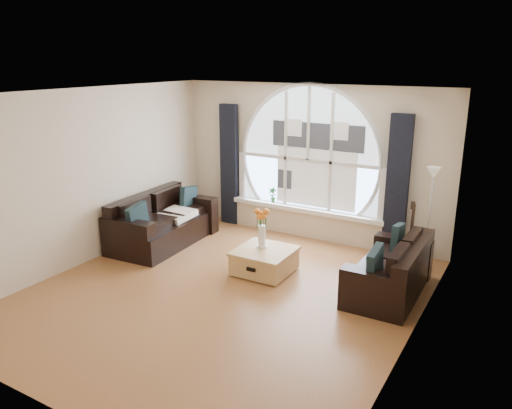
# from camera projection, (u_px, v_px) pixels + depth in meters

# --- Properties ---
(ground) EXTENTS (5.00, 5.50, 0.01)m
(ground) POSITION_uv_depth(u_px,v_px,m) (223.00, 293.00, 6.88)
(ground) COLOR brown
(ground) RESTS_ON ground
(ceiling) EXTENTS (5.00, 5.50, 0.01)m
(ceiling) POSITION_uv_depth(u_px,v_px,m) (219.00, 94.00, 6.11)
(ceiling) COLOR silver
(ceiling) RESTS_ON ground
(wall_back) EXTENTS (5.00, 0.01, 2.70)m
(wall_back) POSITION_uv_depth(u_px,v_px,m) (309.00, 162.00, 8.77)
(wall_back) COLOR beige
(wall_back) RESTS_ON ground
(wall_front) EXTENTS (5.00, 0.01, 2.70)m
(wall_front) POSITION_uv_depth(u_px,v_px,m) (38.00, 276.00, 4.22)
(wall_front) COLOR beige
(wall_front) RESTS_ON ground
(wall_left) EXTENTS (0.01, 5.50, 2.70)m
(wall_left) POSITION_uv_depth(u_px,v_px,m) (87.00, 177.00, 7.70)
(wall_left) COLOR beige
(wall_left) RESTS_ON ground
(wall_right) EXTENTS (0.01, 5.50, 2.70)m
(wall_right) POSITION_uv_depth(u_px,v_px,m) (416.00, 232.00, 5.28)
(wall_right) COLOR beige
(wall_right) RESTS_ON ground
(attic_slope) EXTENTS (0.92, 5.50, 0.72)m
(attic_slope) POSITION_uv_depth(u_px,v_px,m) (396.00, 136.00, 5.14)
(attic_slope) COLOR silver
(attic_slope) RESTS_ON ground
(arched_window) EXTENTS (2.60, 0.06, 2.15)m
(arched_window) POSITION_uv_depth(u_px,v_px,m) (309.00, 147.00, 8.66)
(arched_window) COLOR silver
(arched_window) RESTS_ON wall_back
(window_sill) EXTENTS (2.90, 0.22, 0.08)m
(window_sill) POSITION_uv_depth(u_px,v_px,m) (305.00, 209.00, 8.92)
(window_sill) COLOR white
(window_sill) RESTS_ON wall_back
(window_frame) EXTENTS (2.76, 0.08, 2.15)m
(window_frame) POSITION_uv_depth(u_px,v_px,m) (308.00, 147.00, 8.64)
(window_frame) COLOR white
(window_frame) RESTS_ON wall_back
(neighbor_house) EXTENTS (1.70, 0.02, 1.50)m
(neighbor_house) POSITION_uv_depth(u_px,v_px,m) (316.00, 155.00, 8.61)
(neighbor_house) COLOR silver
(neighbor_house) RESTS_ON wall_back
(curtain_left) EXTENTS (0.35, 0.12, 2.30)m
(curtain_left) POSITION_uv_depth(u_px,v_px,m) (229.00, 165.00, 9.50)
(curtain_left) COLOR black
(curtain_left) RESTS_ON ground
(curtain_right) EXTENTS (0.35, 0.12, 2.30)m
(curtain_right) POSITION_uv_depth(u_px,v_px,m) (397.00, 186.00, 7.95)
(curtain_right) COLOR black
(curtain_right) RESTS_ON ground
(sofa_left) EXTENTS (1.09, 1.99, 0.86)m
(sofa_left) POSITION_uv_depth(u_px,v_px,m) (163.00, 221.00, 8.62)
(sofa_left) COLOR black
(sofa_left) RESTS_ON ground
(sofa_right) EXTENTS (0.85, 1.67, 0.74)m
(sofa_right) POSITION_uv_depth(u_px,v_px,m) (389.00, 265.00, 6.80)
(sofa_right) COLOR black
(sofa_right) RESTS_ON ground
(coffee_chest) EXTENTS (0.84, 0.84, 0.41)m
(coffee_chest) POSITION_uv_depth(u_px,v_px,m) (265.00, 260.00, 7.50)
(coffee_chest) COLOR tan
(coffee_chest) RESTS_ON ground
(throw_blanket) EXTENTS (0.57, 0.57, 0.10)m
(throw_blanket) POSITION_uv_depth(u_px,v_px,m) (176.00, 215.00, 8.66)
(throw_blanket) COLOR silver
(throw_blanket) RESTS_ON sofa_left
(vase_flowers) EXTENTS (0.24, 0.24, 0.70)m
(vase_flowers) POSITION_uv_depth(u_px,v_px,m) (262.00, 223.00, 7.43)
(vase_flowers) COLOR white
(vase_flowers) RESTS_ON coffee_chest
(floor_lamp) EXTENTS (0.24, 0.24, 1.60)m
(floor_lamp) POSITION_uv_depth(u_px,v_px,m) (429.00, 219.00, 7.45)
(floor_lamp) COLOR #B2B2B2
(floor_lamp) RESTS_ON ground
(guitar) EXTENTS (0.38, 0.27, 1.06)m
(guitar) POSITION_uv_depth(u_px,v_px,m) (412.00, 233.00, 7.68)
(guitar) COLOR brown
(guitar) RESTS_ON ground
(potted_plant) EXTENTS (0.16, 0.12, 0.28)m
(potted_plant) POSITION_uv_depth(u_px,v_px,m) (273.00, 195.00, 9.20)
(potted_plant) COLOR #1E6023
(potted_plant) RESTS_ON window_sill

